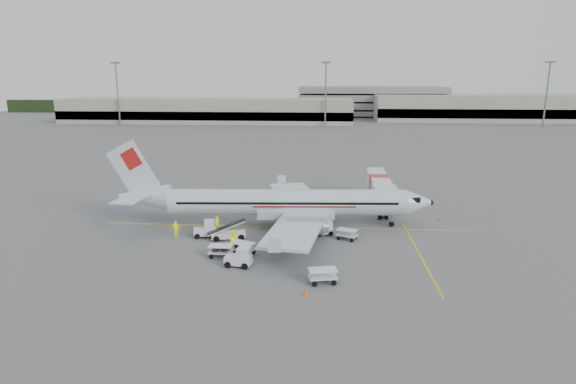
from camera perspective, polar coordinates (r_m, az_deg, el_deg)
name	(u,v)px	position (r m, az deg, el deg)	size (l,w,h in m)	color
ground	(287,227)	(57.30, -0.14, -4.17)	(360.00, 360.00, 0.00)	#56595B
stripe_lead	(287,227)	(57.30, -0.14, -4.16)	(44.00, 0.20, 0.01)	yellow
stripe_cross	(419,254)	(50.60, 15.31, -7.12)	(0.20, 20.00, 0.01)	yellow
terminal_west	(208,110)	(190.03, -9.47, 9.52)	(110.00, 22.00, 9.00)	gray
terminal_east	(488,108)	(210.42, 22.63, 9.19)	(90.00, 26.00, 10.00)	gray
parking_garage	(371,100)	(215.69, 9.81, 10.64)	(62.00, 24.00, 14.00)	slate
treeline	(314,107)	(229.91, 3.10, 9.99)	(300.00, 3.00, 6.00)	black
mast_west	(118,94)	(187.74, -19.53, 10.88)	(3.20, 1.20, 22.00)	slate
mast_center	(326,95)	(172.54, 4.47, 11.43)	(3.20, 1.20, 22.00)	slate
mast_east	(546,95)	(188.53, 28.30, 10.06)	(3.20, 1.20, 22.00)	slate
aircraft	(287,185)	(56.22, -0.08, 0.84)	(36.73, 28.79, 10.13)	silver
jet_bridge	(379,191)	(66.64, 10.68, 0.09)	(3.12, 16.63, 4.37)	silver
belt_loader	(228,227)	(53.26, -7.11, -4.15)	(4.97, 1.87, 2.69)	silver
tug_fore	(323,228)	(54.43, 4.17, -4.29)	(2.06, 1.18, 1.59)	silver
tug_mid	(238,257)	(45.87, -5.91, -7.62)	(2.45, 1.40, 1.89)	silver
tug_aft	(205,229)	(54.45, -9.86, -4.30)	(2.42, 1.39, 1.87)	silver
cart_loaded_a	(221,251)	(48.39, -7.99, -6.96)	(2.33, 1.38, 1.22)	silver
cart_loaded_b	(243,248)	(48.85, -5.32, -6.67)	(2.37, 1.40, 1.24)	silver
cart_empty_a	(323,276)	(42.32, 4.14, -9.91)	(2.43, 1.44, 1.27)	silver
cart_empty_b	(347,235)	(53.24, 7.01, -5.03)	(2.20, 1.30, 1.15)	silver
cone_nose	(440,218)	(62.83, 17.57, -2.94)	(0.35, 0.35, 0.57)	orange
cone_port	(281,191)	(73.61, -0.83, 0.11)	(0.37, 0.37, 0.61)	orange
cone_stbd	(306,292)	(40.17, 2.12, -11.72)	(0.39, 0.39, 0.64)	orange
crew_a	(217,223)	(56.78, -8.39, -3.62)	(0.60, 0.39, 1.63)	#F0FF13
crew_b	(234,239)	(50.69, -6.45, -5.54)	(0.92, 0.71, 1.88)	#F0FF13
crew_c	(233,245)	(49.34, -6.55, -6.27)	(1.03, 0.59, 1.59)	#F0FF13
crew_d	(176,229)	(55.01, -13.13, -4.30)	(1.08, 0.45, 1.84)	#F0FF13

